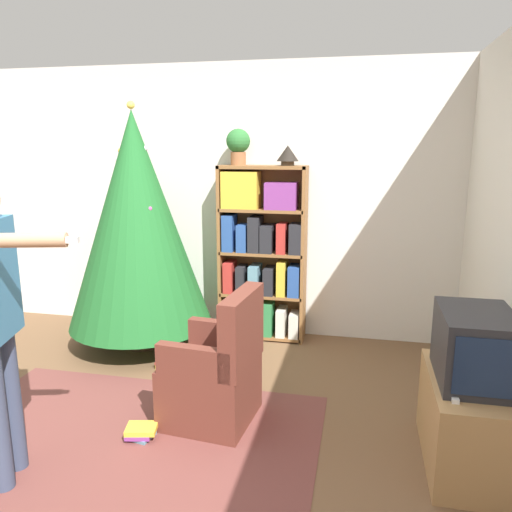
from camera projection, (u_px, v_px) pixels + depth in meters
name	position (u px, v px, depth m)	size (l,w,h in m)	color
ground_plane	(136.00, 458.00, 3.00)	(14.00, 14.00, 0.00)	brown
wall_back	(231.00, 201.00, 4.90)	(8.00, 0.10, 2.60)	silver
area_rug	(121.00, 444.00, 3.13)	(2.45, 1.73, 0.01)	brown
bookshelf	(261.00, 254.00, 4.73)	(0.82, 0.27, 1.66)	brown
tv_stand	(468.00, 422.00, 2.89)	(0.46, 0.83, 0.53)	tan
television	(475.00, 347.00, 2.79)	(0.39, 0.57, 0.40)	#28282D
game_remote	(454.00, 397.00, 2.62)	(0.04, 0.12, 0.02)	white
christmas_tree	(137.00, 221.00, 4.46)	(1.30, 1.30, 2.21)	#4C3323
armchair	(216.00, 376.00, 3.35)	(0.62, 0.61, 0.92)	brown
potted_plant	(238.00, 144.00, 4.56)	(0.22, 0.22, 0.33)	#935B38
table_lamp	(288.00, 154.00, 4.49)	(0.20, 0.20, 0.18)	#473828
book_pile_near_tree	(169.00, 364.00, 4.22)	(0.21, 0.17, 0.06)	gold
book_pile_by_chair	(141.00, 432.00, 3.19)	(0.22, 0.19, 0.08)	#5B899E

